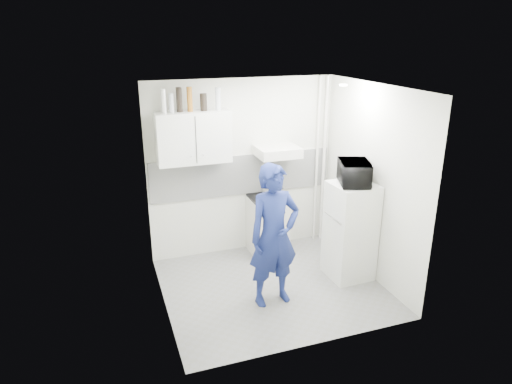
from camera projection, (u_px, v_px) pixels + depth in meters
name	position (u px, v px, depth m)	size (l,w,h in m)	color
floor	(272.00, 287.00, 6.05)	(2.80, 2.80, 0.00)	slate
ceiling	(275.00, 87.00, 5.19)	(2.80, 2.80, 0.00)	white
wall_back	(243.00, 168.00, 6.73)	(2.80, 2.80, 0.00)	beige
wall_left	(159.00, 208.00, 5.18)	(2.60, 2.60, 0.00)	beige
wall_right	(371.00, 183.00, 6.06)	(2.60, 2.60, 0.00)	beige
person	(274.00, 236.00, 5.46)	(0.65, 0.43, 1.78)	navy
stove	(268.00, 226.00, 6.90)	(0.54, 0.54, 0.86)	beige
fridge	(350.00, 231.00, 6.13)	(0.55, 0.55, 1.33)	silver
stove_top	(268.00, 198.00, 6.75)	(0.52, 0.52, 0.03)	black
saucepan	(269.00, 192.00, 6.77)	(0.21, 0.21, 0.11)	silver
microwave	(355.00, 173.00, 5.86)	(0.37, 0.54, 0.30)	black
bottle_a	(163.00, 101.00, 5.88)	(0.07, 0.07, 0.31)	silver
bottle_b	(171.00, 103.00, 5.92)	(0.06, 0.06, 0.25)	#B2B7BC
bottle_c	(179.00, 100.00, 5.94)	(0.08, 0.08, 0.32)	black
bottle_d	(190.00, 99.00, 5.98)	(0.07, 0.07, 0.33)	brown
canister_a	(203.00, 102.00, 6.06)	(0.09, 0.09, 0.23)	black
bottle_e	(218.00, 99.00, 6.11)	(0.07, 0.07, 0.30)	#B2B7BC
upper_cabinet	(193.00, 137.00, 6.16)	(1.00, 0.35, 0.70)	silver
range_hood	(277.00, 152.00, 6.56)	(0.60, 0.50, 0.14)	beige
backsplash	(243.00, 175.00, 6.75)	(2.74, 0.03, 0.60)	white
pipe_a	(324.00, 161.00, 7.07)	(0.05, 0.05, 2.60)	beige
pipe_b	(317.00, 162.00, 7.03)	(0.04, 0.04, 2.60)	beige
ceiling_spot_fixture	(343.00, 85.00, 5.69)	(0.10, 0.10, 0.02)	white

